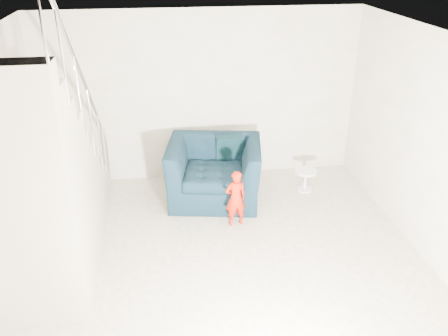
{
  "coord_description": "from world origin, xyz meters",
  "views": [
    {
      "loc": [
        -0.64,
        -4.4,
        3.61
      ],
      "look_at": [
        0.15,
        1.2,
        0.85
      ],
      "focal_mm": 38.0,
      "sensor_mm": 36.0,
      "label": 1
    }
  ],
  "objects_px": {
    "armchair": "(214,171)",
    "side_table": "(305,177)",
    "toddler": "(236,198)",
    "staircase": "(46,197)"
  },
  "relations": [
    {
      "from": "toddler",
      "to": "staircase",
      "type": "distance_m",
      "value": 2.43
    },
    {
      "from": "side_table",
      "to": "staircase",
      "type": "height_order",
      "value": "staircase"
    },
    {
      "from": "armchair",
      "to": "side_table",
      "type": "height_order",
      "value": "armchair"
    },
    {
      "from": "toddler",
      "to": "side_table",
      "type": "xyz_separation_m",
      "value": [
        1.25,
        0.83,
        -0.18
      ]
    },
    {
      "from": "armchair",
      "to": "side_table",
      "type": "bearing_deg",
      "value": 11.21
    },
    {
      "from": "armchair",
      "to": "staircase",
      "type": "xyz_separation_m",
      "value": [
        -2.11,
        -1.39,
        0.5
      ]
    },
    {
      "from": "armchair",
      "to": "staircase",
      "type": "height_order",
      "value": "staircase"
    },
    {
      "from": "toddler",
      "to": "side_table",
      "type": "relative_size",
      "value": 2.39
    },
    {
      "from": "toddler",
      "to": "side_table",
      "type": "bearing_deg",
      "value": -156.9
    },
    {
      "from": "armchair",
      "to": "side_table",
      "type": "xyz_separation_m",
      "value": [
        1.44,
        0.02,
        -0.21
      ]
    }
  ]
}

